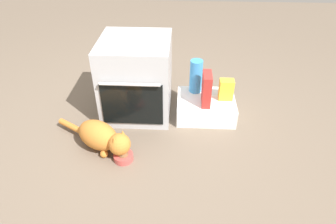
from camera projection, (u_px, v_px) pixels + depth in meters
The scene contains 8 objects.
ground at pixel (144, 139), 2.41m from camera, with size 8.00×8.00×0.00m, color #6B5B4C.
oven at pixel (137, 78), 2.55m from camera, with size 0.58×0.63×0.67m.
pantry_cabinet at pixel (206, 107), 2.64m from camera, with size 0.50×0.42×0.17m, color white.
food_bowl at pixel (123, 156), 2.20m from camera, with size 0.14×0.14×0.08m.
cat at pixel (102, 137), 2.24m from camera, with size 0.66×0.44×0.24m.
water_bottle at pixel (196, 76), 2.61m from camera, with size 0.11×0.11×0.30m, color #388CD1.
snack_bag at pixel (226, 90), 2.54m from camera, with size 0.12×0.09×0.18m, color yellow.
cereal_box at pixel (207, 89), 2.45m from camera, with size 0.07×0.18×0.28m, color #B72D28.
Camera 1 is at (0.29, -1.81, 1.59)m, focal length 31.81 mm.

